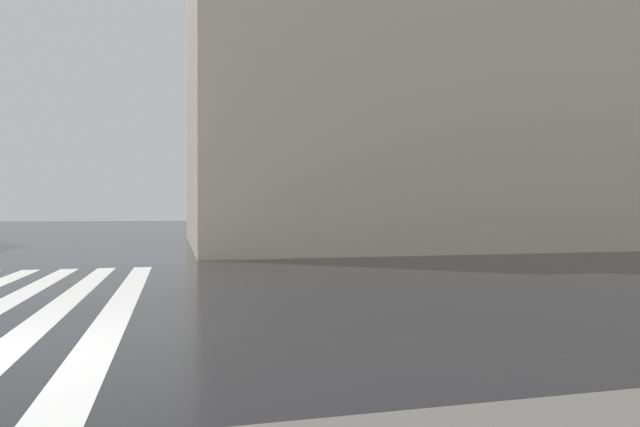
{
  "coord_description": "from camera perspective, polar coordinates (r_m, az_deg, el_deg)",
  "views": [
    {
      "loc": [
        -6.87,
        -1.59,
        1.61
      ],
      "look_at": [
        6.69,
        -5.09,
        1.59
      ],
      "focal_mm": 31.64,
      "sensor_mm": 36.0,
      "label": 1
    }
  ],
  "objects": [
    {
      "name": "ground_plane",
      "position": [
        7.23,
        -27.51,
        -12.79
      ],
      "size": [
        220.0,
        220.0,
        0.0
      ],
      "primitive_type": "plane",
      "color": "black"
    },
    {
      "name": "haussmann_block_corner",
      "position": [
        33.67,
        14.36,
        15.7
      ],
      "size": [
        18.09,
        29.79,
        21.81
      ],
      "color": "beige",
      "rests_on": "ground_plane"
    }
  ]
}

